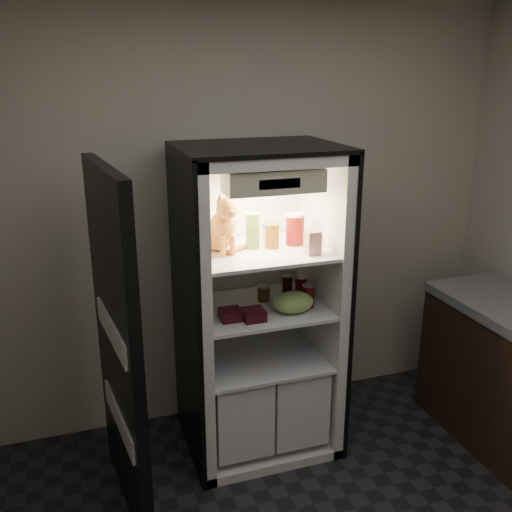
# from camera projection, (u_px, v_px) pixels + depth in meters

# --- Properties ---
(room_shell) EXTENTS (3.60, 3.60, 3.60)m
(room_shell) POSITION_uv_depth(u_px,v_px,m) (386.00, 266.00, 1.95)
(room_shell) COLOR white
(room_shell) RESTS_ON floor
(refrigerator) EXTENTS (0.90, 0.72, 1.88)m
(refrigerator) POSITION_uv_depth(u_px,v_px,m) (257.00, 325.00, 3.45)
(refrigerator) COLOR white
(refrigerator) RESTS_ON floor
(fridge_door) EXTENTS (0.16, 0.87, 1.85)m
(fridge_door) POSITION_uv_depth(u_px,v_px,m) (118.00, 350.00, 2.88)
(fridge_door) COLOR black
(fridge_door) RESTS_ON floor
(tabby_cat) EXTENTS (0.31, 0.34, 0.36)m
(tabby_cat) POSITION_uv_depth(u_px,v_px,m) (221.00, 228.00, 3.17)
(tabby_cat) COLOR orange
(tabby_cat) RESTS_ON refrigerator
(parmesan_shaker) EXTENTS (0.08, 0.08, 0.21)m
(parmesan_shaker) POSITION_uv_depth(u_px,v_px,m) (253.00, 231.00, 3.23)
(parmesan_shaker) COLOR #23832A
(parmesan_shaker) RESTS_ON refrigerator
(mayo_tub) EXTENTS (0.08, 0.08, 0.12)m
(mayo_tub) POSITION_uv_depth(u_px,v_px,m) (269.00, 234.00, 3.34)
(mayo_tub) COLOR white
(mayo_tub) RESTS_ON refrigerator
(salsa_jar) EXTENTS (0.08, 0.08, 0.14)m
(salsa_jar) POSITION_uv_depth(u_px,v_px,m) (272.00, 236.00, 3.25)
(salsa_jar) COLOR maroon
(salsa_jar) RESTS_ON refrigerator
(pepper_jar) EXTENTS (0.11, 0.11, 0.18)m
(pepper_jar) POSITION_uv_depth(u_px,v_px,m) (295.00, 229.00, 3.31)
(pepper_jar) COLOR maroon
(pepper_jar) RESTS_ON refrigerator
(cream_carton) EXTENTS (0.08, 0.08, 0.13)m
(cream_carton) POSITION_uv_depth(u_px,v_px,m) (313.00, 243.00, 3.14)
(cream_carton) COLOR silver
(cream_carton) RESTS_ON refrigerator
(soda_can_a) EXTENTS (0.06, 0.06, 0.12)m
(soda_can_a) POSITION_uv_depth(u_px,v_px,m) (287.00, 284.00, 3.53)
(soda_can_a) COLOR black
(soda_can_a) RESTS_ON refrigerator
(soda_can_b) EXTENTS (0.07, 0.07, 0.13)m
(soda_can_b) POSITION_uv_depth(u_px,v_px,m) (301.00, 287.00, 3.46)
(soda_can_b) COLOR black
(soda_can_b) RESTS_ON refrigerator
(soda_can_c) EXTENTS (0.07, 0.07, 0.13)m
(soda_can_c) POSITION_uv_depth(u_px,v_px,m) (308.00, 296.00, 3.32)
(soda_can_c) COLOR black
(soda_can_c) RESTS_ON refrigerator
(condiment_jar) EXTENTS (0.07, 0.07, 0.10)m
(condiment_jar) POSITION_uv_depth(u_px,v_px,m) (264.00, 293.00, 3.41)
(condiment_jar) COLOR #573C18
(condiment_jar) RESTS_ON refrigerator
(grape_bag) EXTENTS (0.24, 0.18, 0.12)m
(grape_bag) POSITION_uv_depth(u_px,v_px,m) (293.00, 302.00, 3.25)
(grape_bag) COLOR #8AAE51
(grape_bag) RESTS_ON refrigerator
(berry_box_left) EXTENTS (0.12, 0.12, 0.06)m
(berry_box_left) POSITION_uv_depth(u_px,v_px,m) (231.00, 315.00, 3.16)
(berry_box_left) COLOR #490C18
(berry_box_left) RESTS_ON refrigerator
(berry_box_right) EXTENTS (0.12, 0.12, 0.06)m
(berry_box_right) POSITION_uv_depth(u_px,v_px,m) (253.00, 315.00, 3.16)
(berry_box_right) COLOR #490C18
(berry_box_right) RESTS_ON refrigerator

